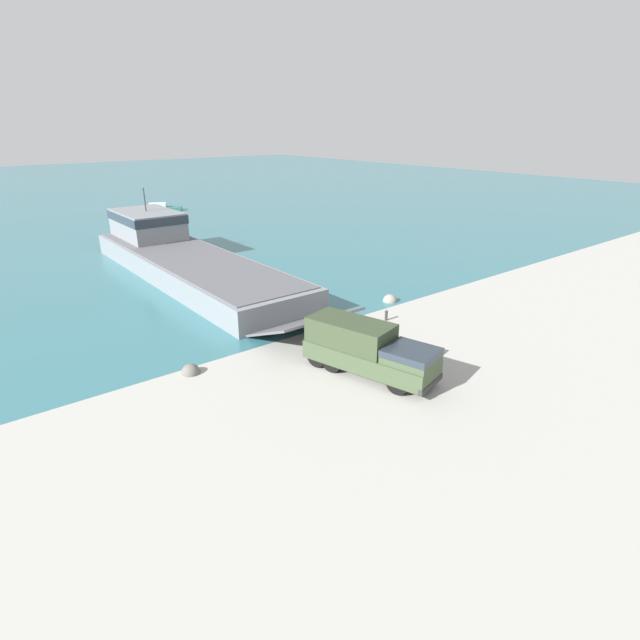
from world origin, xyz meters
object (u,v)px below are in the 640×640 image
moored_boat_b (155,208)px  mooring_bollard (386,315)px  soldier_on_ramp (377,337)px  military_truck (368,349)px  landing_craft (180,255)px  cargo_crate (388,356)px

moored_boat_b → mooring_bollard: size_ratio=11.30×
soldier_on_ramp → moored_boat_b: bearing=-131.0°
military_truck → moored_boat_b: bearing=154.5°
landing_craft → military_truck: landing_craft is taller
landing_craft → moored_boat_b: size_ratio=3.98×
cargo_crate → military_truck: bearing=-171.3°
landing_craft → military_truck: bearing=-90.7°
landing_craft → mooring_bollard: landing_craft is taller
mooring_bollard → cargo_crate: bearing=-134.5°
moored_boat_b → mooring_bollard: moored_boat_b is taller
mooring_bollard → landing_craft: bearing=106.6°
moored_boat_b → cargo_crate: size_ratio=10.23×
soldier_on_ramp → mooring_bollard: bearing=-173.8°
soldier_on_ramp → cargo_crate: 1.73m
landing_craft → cargo_crate: landing_craft is taller
landing_craft → soldier_on_ramp: (2.14, -25.06, -0.74)m
landing_craft → mooring_bollard: 22.61m
military_truck → moored_boat_b: 65.32m
mooring_bollard → soldier_on_ramp: bearing=-141.5°
military_truck → cargo_crate: (2.02, 0.31, -1.18)m
military_truck → moored_boat_b: military_truck is taller
soldier_on_ramp → cargo_crate: size_ratio=1.95×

